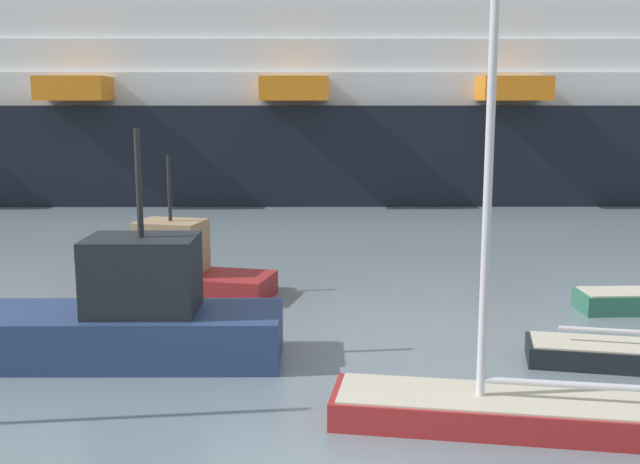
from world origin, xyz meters
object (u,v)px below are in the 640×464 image
sailboat_2 (508,399)px  fishing_boat_2 (177,270)px  fishing_boat_0 (134,318)px  cruise_ship (202,113)px

sailboat_2 → fishing_boat_2: (-8.01, 10.17, 0.27)m
sailboat_2 → fishing_boat_0: (-8.01, 3.95, 0.49)m
fishing_boat_0 → cruise_ship: 34.66m
fishing_boat_0 → cruise_ship: (-2.91, 34.26, 4.36)m
fishing_boat_0 → fishing_boat_2: 6.22m
fishing_boat_0 → sailboat_2: bearing=-25.5°
fishing_boat_0 → fishing_boat_2: (-0.00, 6.22, -0.22)m
sailboat_2 → fishing_boat_0: sailboat_2 is taller
sailboat_2 → cruise_ship: (-10.92, 38.21, 4.85)m
fishing_boat_2 → cruise_ship: cruise_ship is taller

